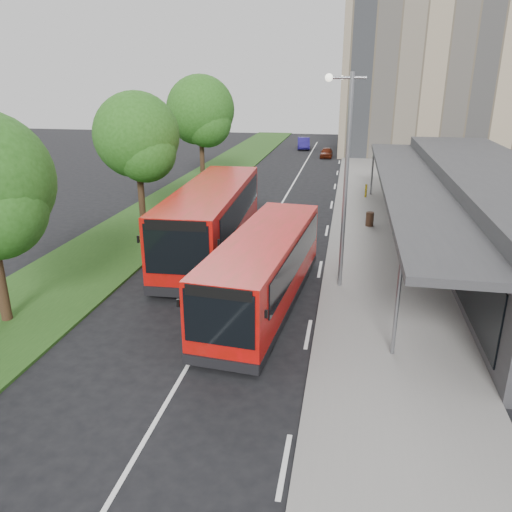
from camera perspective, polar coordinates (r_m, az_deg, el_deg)
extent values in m
plane|color=black|center=(18.92, -3.53, -5.17)|extent=(120.00, 120.00, 0.00)
cube|color=gray|center=(37.51, 13.05, 7.09)|extent=(5.00, 80.00, 0.15)
cube|color=#1E4115|center=(39.13, -6.48, 7.95)|extent=(5.00, 80.00, 0.10)
cube|color=silver|center=(32.89, 2.78, 5.72)|extent=(0.12, 70.00, 0.01)
cube|color=silver|center=(11.77, 3.26, -22.77)|extent=(0.12, 2.00, 0.01)
cube|color=silver|center=(16.68, 5.98, -8.85)|extent=(0.12, 2.00, 0.01)
cube|color=silver|center=(22.13, 7.32, -1.49)|extent=(0.12, 2.00, 0.01)
cube|color=silver|center=(27.81, 8.11, 2.92)|extent=(0.12, 2.00, 0.01)
cube|color=silver|center=(33.60, 8.63, 5.82)|extent=(0.12, 2.00, 0.01)
cube|color=silver|center=(39.45, 9.01, 7.86)|extent=(0.12, 2.00, 0.01)
cube|color=silver|center=(45.34, 9.28, 9.38)|extent=(0.12, 2.00, 0.01)
cube|color=silver|center=(51.26, 9.50, 10.54)|extent=(0.12, 2.00, 0.01)
cube|color=silver|center=(57.19, 9.67, 11.47)|extent=(0.12, 2.00, 0.01)
cube|color=silver|center=(63.14, 9.81, 12.22)|extent=(0.12, 2.00, 0.01)
cube|color=tan|center=(59.44, 21.24, 19.50)|extent=(22.00, 12.00, 18.00)
cube|color=#313133|center=(26.21, 25.19, 4.71)|extent=(5.00, 26.00, 4.00)
cube|color=black|center=(25.78, 19.65, 4.30)|extent=(0.06, 24.00, 2.20)
cube|color=#313133|center=(25.23, 17.20, 8.23)|extent=(2.80, 26.00, 0.25)
cylinder|color=gray|center=(15.10, 15.79, -5.74)|extent=(0.12, 0.12, 3.30)
cylinder|color=gray|center=(36.22, 13.13, 9.20)|extent=(0.12, 0.12, 3.30)
cylinder|color=#312013|center=(28.67, -12.98, 6.83)|extent=(0.36, 0.36, 3.60)
sphere|color=#225115|center=(28.15, -13.49, 13.32)|extent=(4.58, 4.58, 4.58)
sphere|color=#225115|center=(27.65, -12.53, 11.57)|extent=(3.27, 3.27, 3.27)
sphere|color=#225115|center=(28.87, -13.93, 12.28)|extent=(3.60, 3.60, 3.60)
cylinder|color=#312013|center=(39.73, -6.17, 11.02)|extent=(0.36, 0.36, 4.03)
sphere|color=#225115|center=(39.35, -6.37, 16.30)|extent=(5.13, 5.13, 5.13)
sphere|color=#225115|center=(38.86, -5.62, 14.92)|extent=(3.66, 3.66, 3.66)
sphere|color=#225115|center=(40.01, -6.84, 15.41)|extent=(4.03, 4.03, 4.03)
cylinder|color=gray|center=(19.01, 10.20, 7.88)|extent=(0.16, 0.16, 8.00)
cylinder|color=gray|center=(18.63, 10.29, 19.42)|extent=(1.40, 0.10, 0.10)
sphere|color=silver|center=(18.65, 8.34, 19.53)|extent=(0.28, 0.28, 0.28)
cylinder|color=gray|center=(38.82, 10.70, 13.77)|extent=(0.16, 0.16, 8.00)
cylinder|color=gray|center=(38.63, 10.76, 19.40)|extent=(1.40, 0.10, 0.10)
sphere|color=silver|center=(38.64, 9.82, 19.45)|extent=(0.28, 0.28, 0.28)
cube|color=red|center=(17.96, 0.95, -1.25)|extent=(3.13, 9.72, 2.41)
cube|color=black|center=(18.42, 0.93, -4.67)|extent=(3.16, 9.74, 0.27)
cube|color=black|center=(13.67, -4.26, -7.20)|extent=(2.04, 0.24, 1.59)
cube|color=black|center=(22.28, 4.13, 3.94)|extent=(2.00, 0.23, 1.18)
cube|color=black|center=(18.37, -2.32, 0.65)|extent=(0.80, 8.16, 1.09)
cube|color=black|center=(17.82, 4.78, -0.01)|extent=(0.80, 8.16, 1.09)
cube|color=black|center=(14.36, -4.13, -12.24)|extent=(2.27, 0.29, 0.32)
cube|color=black|center=(13.33, -4.36, -4.25)|extent=(1.91, 0.21, 0.32)
cube|color=black|center=(14.19, -8.87, -5.33)|extent=(0.09, 0.09, 0.23)
cube|color=black|center=(13.40, 1.17, -6.65)|extent=(0.09, 0.09, 0.23)
cylinder|color=black|center=(16.02, -5.30, -8.46)|extent=(0.35, 0.84, 0.82)
cylinder|color=black|center=(15.50, 1.40, -9.41)|extent=(0.35, 0.84, 0.82)
cylinder|color=black|center=(21.38, 0.59, -0.93)|extent=(0.35, 0.84, 0.82)
cylinder|color=black|center=(21.00, 5.62, -1.43)|extent=(0.35, 0.84, 0.82)
cube|color=red|center=(23.48, -5.05, 4.47)|extent=(3.17, 11.42, 2.85)
cube|color=black|center=(23.88, -4.95, 1.24)|extent=(3.20, 11.44, 0.32)
cube|color=black|center=(18.16, -9.07, 0.67)|extent=(2.42, 0.15, 1.89)
cube|color=black|center=(28.78, -2.54, 8.30)|extent=(2.37, 0.15, 1.40)
cube|color=black|center=(24.00, -8.11, 5.94)|extent=(0.47, 9.69, 1.29)
cube|color=black|center=(23.39, -1.63, 5.78)|extent=(0.47, 9.69, 1.29)
cube|color=black|center=(18.75, -8.81, -4.17)|extent=(2.69, 0.20, 0.38)
cube|color=black|center=(17.87, -9.23, 3.43)|extent=(2.26, 0.14, 0.38)
cube|color=black|center=(18.77, -13.32, 1.88)|extent=(0.08, 0.08, 0.27)
cube|color=black|center=(17.91, -4.28, 1.51)|extent=(0.08, 0.08, 0.27)
cylinder|color=black|center=(20.84, -10.22, -1.60)|extent=(0.36, 0.98, 0.97)
cylinder|color=black|center=(20.26, -4.13, -1.95)|extent=(0.36, 0.98, 0.97)
cylinder|color=black|center=(27.52, -5.57, 3.89)|extent=(0.36, 0.98, 0.97)
cylinder|color=black|center=(27.09, -0.90, 3.72)|extent=(0.36, 0.98, 0.97)
cylinder|color=#362216|center=(28.48, 12.87, 4.14)|extent=(0.51, 0.51, 0.78)
cylinder|color=yellow|center=(35.49, 12.45, 7.30)|extent=(0.15, 0.15, 0.89)
imported|color=#50190B|center=(54.08, 8.05, 11.64)|extent=(1.26, 3.07, 1.04)
imported|color=navy|center=(60.50, 5.46, 12.71)|extent=(1.83, 4.12, 1.31)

